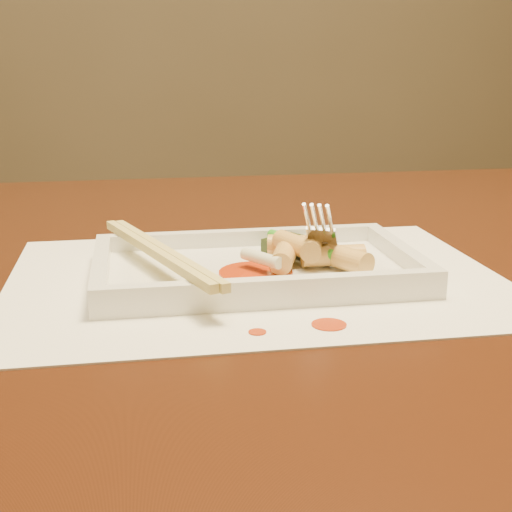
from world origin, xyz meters
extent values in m
cube|color=black|center=(0.00, 0.00, 0.73)|extent=(1.40, 0.90, 0.04)
cube|color=white|center=(-0.06, -0.06, 0.75)|extent=(0.40, 0.30, 0.00)
cylinder|color=#B62B05|center=(-0.03, -0.18, 0.75)|extent=(0.02, 0.02, 0.00)
cylinder|color=#B62B05|center=(-0.08, -0.18, 0.75)|extent=(0.01, 0.01, 0.00)
cube|color=white|center=(-0.06, -0.06, 0.76)|extent=(0.26, 0.16, 0.01)
cube|color=white|center=(-0.06, 0.01, 0.77)|extent=(0.26, 0.01, 0.01)
cube|color=white|center=(-0.06, -0.14, 0.77)|extent=(0.26, 0.01, 0.01)
cube|color=white|center=(-0.19, -0.06, 0.77)|extent=(0.01, 0.14, 0.01)
cube|color=white|center=(0.06, -0.06, 0.77)|extent=(0.01, 0.14, 0.01)
cube|color=black|center=(-0.03, -0.02, 0.77)|extent=(0.05, 0.04, 0.01)
cylinder|color=#EAEACC|center=(-0.06, -0.08, 0.77)|extent=(0.03, 0.04, 0.01)
cylinder|color=#278D16|center=(-0.02, -0.04, 0.77)|extent=(0.04, 0.08, 0.01)
cube|color=#D3C069|center=(-0.14, -0.06, 0.78)|extent=(0.08, 0.21, 0.01)
cube|color=#D3C069|center=(-0.14, -0.06, 0.78)|extent=(0.08, 0.21, 0.01)
cylinder|color=#B62B05|center=(-0.07, -0.08, 0.76)|extent=(0.06, 0.06, 0.00)
cylinder|color=#E2C069|center=(-0.03, -0.04, 0.77)|extent=(0.04, 0.03, 0.02)
cylinder|color=#E2C069|center=(0.00, -0.07, 0.77)|extent=(0.05, 0.02, 0.02)
cylinder|color=#E2C069|center=(-0.03, -0.06, 0.78)|extent=(0.03, 0.05, 0.02)
cylinder|color=#E2C069|center=(0.01, -0.09, 0.77)|extent=(0.04, 0.05, 0.02)
cylinder|color=#E2C069|center=(-0.04, -0.07, 0.77)|extent=(0.03, 0.05, 0.02)
cylinder|color=#E2C069|center=(-0.02, -0.07, 0.78)|extent=(0.03, 0.04, 0.02)
camera|label=1|loc=(-0.16, -0.61, 0.93)|focal=50.00mm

